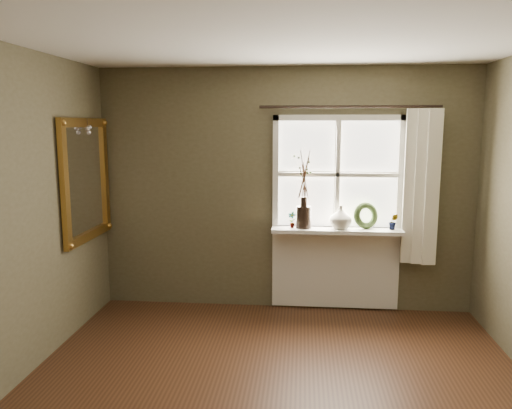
{
  "coord_description": "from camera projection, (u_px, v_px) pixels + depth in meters",
  "views": [
    {
      "loc": [
        0.18,
        -3.06,
        2.0
      ],
      "look_at": [
        -0.25,
        1.55,
        1.26
      ],
      "focal_mm": 35.0,
      "sensor_mm": 36.0,
      "label": 1
    }
  ],
  "objects": [
    {
      "name": "wreath",
      "position": [
        366.0,
        218.0,
        5.23
      ],
      "size": [
        0.31,
        0.23,
        0.29
      ],
      "primitive_type": "torus",
      "rotation": [
        1.36,
        0.0,
        0.43
      ],
      "color": "#2D401C",
      "rests_on": "window_sill"
    },
    {
      "name": "window_frame",
      "position": [
        337.0,
        174.0,
        5.25
      ],
      "size": [
        1.36,
        0.06,
        1.24
      ],
      "color": "white",
      "rests_on": "wall_back"
    },
    {
      "name": "curtain",
      "position": [
        421.0,
        187.0,
        5.09
      ],
      "size": [
        0.36,
        0.12,
        1.59
      ],
      "primitive_type": "cube",
      "color": "white",
      "rests_on": "wall_back"
    },
    {
      "name": "ceiling",
      "position": [
        273.0,
        22.0,
        2.93
      ],
      "size": [
        4.5,
        4.5,
        0.0
      ],
      "primitive_type": "plane",
      "color": "silver",
      "rests_on": "ground"
    },
    {
      "name": "cream_vase",
      "position": [
        341.0,
        217.0,
        5.21
      ],
      "size": [
        0.28,
        0.28,
        0.24
      ],
      "primitive_type": "imported",
      "rotation": [
        0.0,
        0.0,
        -0.24
      ],
      "color": "beige",
      "rests_on": "window_sill"
    },
    {
      "name": "window_sill",
      "position": [
        337.0,
        230.0,
        5.24
      ],
      "size": [
        1.36,
        0.26,
        0.04
      ],
      "primitive_type": "cube",
      "color": "white",
      "rests_on": "wall_back"
    },
    {
      "name": "curtain_rod",
      "position": [
        349.0,
        107.0,
        5.07
      ],
      "size": [
        1.84,
        0.03,
        0.03
      ],
      "primitive_type": "cylinder",
      "rotation": [
        0.0,
        1.57,
        0.0
      ],
      "color": "black",
      "rests_on": "wall_back"
    },
    {
      "name": "gilt_mirror",
      "position": [
        86.0,
        179.0,
        4.96
      ],
      "size": [
        0.1,
        1.02,
        1.21
      ],
      "color": "white",
      "rests_on": "wall_left"
    },
    {
      "name": "potted_plant_left",
      "position": [
        292.0,
        220.0,
        5.26
      ],
      "size": [
        0.11,
        0.09,
        0.17
      ],
      "primitive_type": "imported",
      "rotation": [
        0.0,
        0.0,
        -0.33
      ],
      "color": "#2D401C",
      "rests_on": "window_sill"
    },
    {
      "name": "potted_plant_right",
      "position": [
        393.0,
        222.0,
        5.17
      ],
      "size": [
        0.11,
        0.09,
        0.17
      ],
      "primitive_type": "imported",
      "rotation": [
        0.0,
        0.0,
        -0.19
      ],
      "color": "#2D401C",
      "rests_on": "window_sill"
    },
    {
      "name": "wall_back",
      "position": [
        285.0,
        190.0,
        5.4
      ],
      "size": [
        4.0,
        0.1,
        2.6
      ],
      "primitive_type": "cube",
      "color": "brown",
      "rests_on": "ground"
    },
    {
      "name": "dark_jug",
      "position": [
        304.0,
        217.0,
        5.25
      ],
      "size": [
        0.17,
        0.17,
        0.23
      ],
      "primitive_type": "cylinder",
      "rotation": [
        0.0,
        0.0,
        -0.09
      ],
      "color": "black",
      "rests_on": "window_sill"
    },
    {
      "name": "window_apron",
      "position": [
        335.0,
        268.0,
        5.41
      ],
      "size": [
        1.36,
        0.04,
        0.88
      ],
      "primitive_type": "cube",
      "color": "white",
      "rests_on": "ground"
    }
  ]
}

